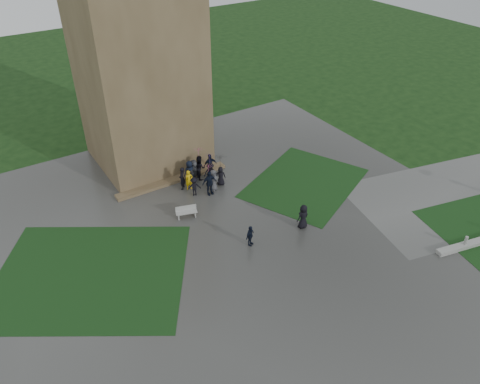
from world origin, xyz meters
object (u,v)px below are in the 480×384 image
bench (186,212)px  pedestrian_mid (250,236)px  tower (136,51)px  pedestrian_near (303,217)px

bench → pedestrian_mid: size_ratio=1.04×
tower → bench: 12.45m
pedestrian_mid → pedestrian_near: size_ratio=0.83×
pedestrian_mid → pedestrian_near: (3.96, -0.36, 0.15)m
pedestrian_near → bench: bearing=-43.8°
tower → bench: (-1.11, -8.99, -8.55)m
tower → bench: tower is taller
bench → pedestrian_mid: bearing=-50.0°
tower → pedestrian_mid: bearing=-86.0°
pedestrian_mid → pedestrian_near: 3.98m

